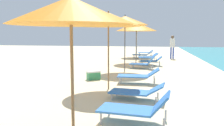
# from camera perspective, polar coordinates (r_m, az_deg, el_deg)

# --- Properties ---
(umbrella_third) EXTENTS (1.89, 1.89, 2.39)m
(umbrella_third) POSITION_cam_1_polar(r_m,az_deg,el_deg) (3.64, -10.05, 12.49)
(umbrella_third) COLOR olive
(umbrella_third) RESTS_ON ground
(lounger_third_shoreside) EXTENTS (1.45, 0.77, 0.66)m
(lounger_third_shoreside) POSITION_cam_1_polar(r_m,az_deg,el_deg) (4.72, 5.92, -10.87)
(lounger_third_shoreside) COLOR blue
(lounger_third_shoreside) RESTS_ON ground
(umbrella_fourth) EXTENTS (2.09, 2.09, 2.52)m
(umbrella_fourth) POSITION_cam_1_polar(r_m,az_deg,el_deg) (7.47, -0.90, 10.62)
(umbrella_fourth) COLOR olive
(umbrella_fourth) RESTS_ON ground
(lounger_fourth_shoreside) EXTENTS (1.52, 0.67, 0.57)m
(lounger_fourth_shoreside) POSITION_cam_1_polar(r_m,az_deg,el_deg) (8.50, 6.62, -2.96)
(lounger_fourth_shoreside) COLOR blue
(lounger_fourth_shoreside) RESTS_ON ground
(lounger_fourth_inland) EXTENTS (1.52, 0.76, 0.47)m
(lounger_fourth_inland) POSITION_cam_1_polar(r_m,az_deg,el_deg) (6.40, 6.20, -6.88)
(lounger_fourth_inland) COLOR blue
(lounger_fourth_inland) RESTS_ON ground
(umbrella_fifth) EXTENTS (2.21, 2.21, 2.72)m
(umbrella_fifth) POSITION_cam_1_polar(r_m,az_deg,el_deg) (11.24, 3.21, 10.34)
(umbrella_fifth) COLOR #4C4C51
(umbrella_fifth) RESTS_ON ground
(lounger_fifth_shoreside) EXTENTS (1.31, 0.78, 0.61)m
(lounger_fifth_shoreside) POSITION_cam_1_polar(r_m,az_deg,el_deg) (12.34, 7.50, -0.02)
(lounger_fifth_shoreside) COLOR blue
(lounger_fifth_shoreside) RESTS_ON ground
(umbrella_sixth) EXTENTS (2.54, 2.54, 2.60)m
(umbrella_sixth) POSITION_cam_1_polar(r_m,az_deg,el_deg) (14.72, 6.00, 8.83)
(umbrella_sixth) COLOR #4C4C51
(umbrella_sixth) RESTS_ON ground
(lounger_sixth_shoreside) EXTENTS (1.39, 0.93, 0.58)m
(lounger_sixth_shoreside) POSITION_cam_1_polar(r_m,az_deg,el_deg) (15.68, 8.90, 1.55)
(lounger_sixth_shoreside) COLOR blue
(lounger_sixth_shoreside) RESTS_ON ground
(lounger_sixth_inland) EXTENTS (1.26, 0.61, 0.56)m
(lounger_sixth_inland) POSITION_cam_1_polar(r_m,az_deg,el_deg) (13.61, 9.69, 0.64)
(lounger_sixth_inland) COLOR blue
(lounger_sixth_inland) RESTS_ON ground
(umbrella_farthest) EXTENTS (2.32, 2.32, 2.68)m
(umbrella_farthest) POSITION_cam_1_polar(r_m,az_deg,el_deg) (18.82, 6.14, 8.59)
(umbrella_farthest) COLOR silver
(umbrella_farthest) RESTS_ON ground
(lounger_farthest_shoreside) EXTENTS (1.27, 0.72, 0.56)m
(lounger_farthest_shoreside) POSITION_cam_1_polar(r_m,az_deg,el_deg) (19.81, 8.33, 2.63)
(lounger_farthest_shoreside) COLOR blue
(lounger_farthest_shoreside) RESTS_ON ground
(lounger_farthest_inland) EXTENTS (1.57, 0.77, 0.55)m
(lounger_farthest_inland) POSITION_cam_1_polar(r_m,az_deg,el_deg) (17.84, 7.56, 2.12)
(lounger_farthest_inland) COLOR blue
(lounger_farthest_inland) RESTS_ON ground
(person_walking_mid) EXTENTS (0.36, 0.23, 1.74)m
(person_walking_mid) POSITION_cam_1_polar(r_m,az_deg,el_deg) (17.90, 14.57, 4.41)
(person_walking_mid) COLOR #334CB2
(person_walking_mid) RESTS_ON ground
(cooler_box) EXTENTS (0.58, 0.53, 0.35)m
(cooler_box) POSITION_cam_1_polar(r_m,az_deg,el_deg) (9.23, -4.56, -3.02)
(cooler_box) COLOR #338C59
(cooler_box) RESTS_ON ground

